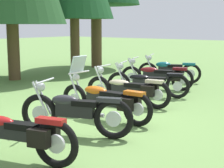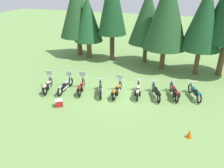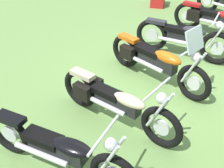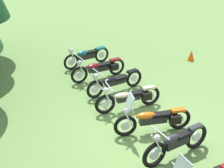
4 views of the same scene
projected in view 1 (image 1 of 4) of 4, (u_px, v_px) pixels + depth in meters
ground_plane at (100, 118)px, 7.98m from camera, size 80.00×80.00×0.00m
motorcycle_2 at (12, 132)px, 5.42m from camera, size 0.93×2.24×1.37m
motorcycle_3 at (74, 112)px, 6.66m from camera, size 1.01×2.11×1.03m
motorcycle_4 at (105, 99)px, 7.74m from camera, size 0.69×2.40×1.36m
motorcycle_5 at (129, 89)px, 9.12m from camera, size 0.82×2.33×1.01m
motorcycle_6 at (147, 82)px, 10.27m from camera, size 1.09×2.26×1.00m
motorcycle_7 at (158, 75)px, 11.47m from camera, size 0.98×2.29×1.01m
motorcycle_8 at (169, 70)px, 12.77m from camera, size 1.08×2.09×1.01m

